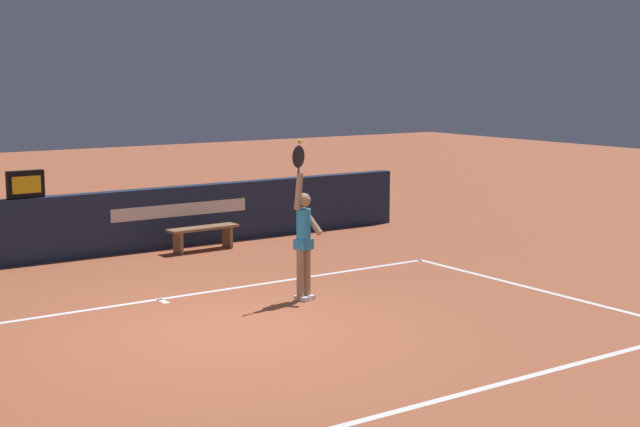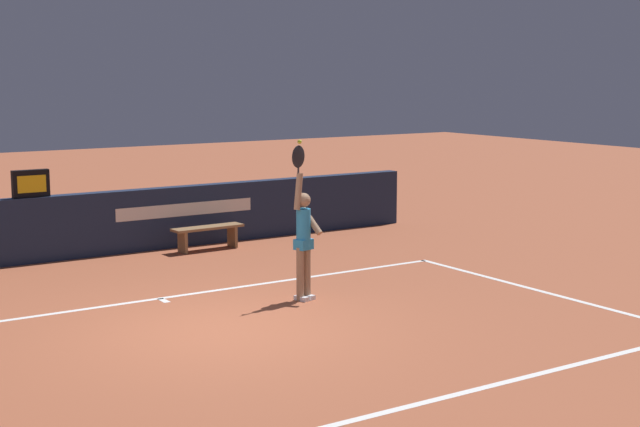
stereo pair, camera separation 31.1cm
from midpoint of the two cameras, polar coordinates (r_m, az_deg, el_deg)
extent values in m
plane|color=#A35335|center=(12.89, -6.57, -7.11)|extent=(60.00, 60.00, 0.00)
cube|color=white|center=(14.72, -10.42, -5.19)|extent=(10.65, 0.11, 0.00)
cube|color=white|center=(9.91, 3.86, -11.99)|extent=(10.65, 0.11, 0.00)
cube|color=white|center=(15.46, 12.69, -4.59)|extent=(0.11, 5.93, 0.00)
cube|color=white|center=(14.58, -10.18, -5.31)|extent=(0.11, 0.30, 0.00)
cube|color=#1B2741|center=(18.11, -15.48, -0.80)|extent=(15.11, 0.28, 1.22)
cube|color=silver|center=(18.78, -9.00, 0.22)|extent=(2.95, 0.01, 0.26)
cube|color=black|center=(17.75, -18.08, 1.71)|extent=(0.67, 0.14, 0.50)
cube|color=yellow|center=(17.68, -18.01, 1.68)|extent=(0.52, 0.01, 0.31)
cylinder|color=#A27C5C|center=(14.42, -1.43, -3.64)|extent=(0.12, 0.12, 0.83)
cylinder|color=#A27C5C|center=(14.31, -1.83, -3.74)|extent=(0.12, 0.12, 0.83)
cube|color=white|center=(14.50, -1.37, -5.12)|extent=(0.16, 0.26, 0.07)
cube|color=white|center=(14.39, -1.76, -5.23)|extent=(0.16, 0.26, 0.07)
cylinder|color=#2B92CE|center=(14.23, -1.64, -0.89)|extent=(0.22, 0.22, 0.59)
cube|color=#2B92CE|center=(14.28, -1.64, -1.90)|extent=(0.30, 0.27, 0.16)
sphere|color=#A27C5C|center=(14.17, -1.65, 0.82)|extent=(0.22, 0.22, 0.22)
cylinder|color=#A27C5C|center=(14.07, -1.95, 1.36)|extent=(0.19, 0.14, 0.56)
cylinder|color=#A27C5C|center=(14.26, -1.17, -0.46)|extent=(0.21, 0.43, 0.42)
ellipsoid|color=black|center=(14.01, -1.96, 3.50)|extent=(0.30, 0.11, 0.36)
cylinder|color=black|center=(14.03, -1.96, 2.72)|extent=(0.03, 0.03, 0.18)
sphere|color=#C8E42F|center=(14.04, -1.89, 4.41)|extent=(0.06, 0.06, 0.06)
cube|color=olive|center=(18.45, -7.66, -0.89)|extent=(1.48, 0.42, 0.05)
cube|color=olive|center=(18.23, -9.17, -1.75)|extent=(0.07, 0.32, 0.45)
cube|color=olive|center=(18.76, -6.16, -1.39)|extent=(0.07, 0.32, 0.45)
camera|label=1|loc=(0.16, -90.62, -0.10)|focal=52.25mm
camera|label=2|loc=(0.16, 89.38, 0.10)|focal=52.25mm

